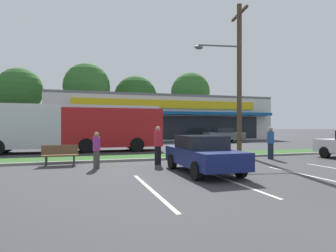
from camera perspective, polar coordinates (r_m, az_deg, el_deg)
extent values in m
cube|color=#2D5B23|center=(16.94, 1.40, -5.96)|extent=(56.00, 2.20, 0.12)
cube|color=gray|center=(15.80, 2.83, -6.40)|extent=(56.00, 0.24, 0.12)
cube|color=silver|center=(8.45, -3.37, -12.52)|extent=(0.12, 4.80, 0.01)
cube|color=silver|center=(9.83, 12.70, -10.72)|extent=(0.12, 4.80, 0.01)
cube|color=silver|center=(11.81, 26.64, -8.90)|extent=(0.12, 4.80, 0.01)
cube|color=beige|center=(39.10, -2.04, 1.27)|extent=(27.87, 11.30, 5.31)
cube|color=black|center=(33.64, 0.53, -0.34)|extent=(23.41, 0.08, 2.76)
cube|color=#0F4C8C|center=(33.05, 0.88, 2.60)|extent=(26.19, 1.40, 0.35)
cube|color=gold|center=(33.70, 0.55, 4.35)|extent=(22.29, 0.16, 0.96)
cube|color=slate|center=(39.26, -2.04, 5.37)|extent=(27.87, 11.30, 0.30)
cylinder|color=#473323|center=(46.63, -27.43, 0.59)|extent=(0.44, 0.44, 4.53)
sphere|color=#2D6026|center=(46.91, -27.44, 6.33)|extent=(6.46, 6.46, 6.46)
cylinder|color=#473323|center=(45.96, -15.84, 1.05)|extent=(0.44, 0.44, 5.23)
sphere|color=#2D6026|center=(46.35, -15.84, 7.59)|extent=(7.11, 7.11, 7.11)
cylinder|color=#473323|center=(48.74, -6.48, 0.21)|extent=(0.44, 0.44, 3.90)
sphere|color=#23511E|center=(48.97, -6.48, 5.67)|extent=(7.22, 7.22, 7.22)
cylinder|color=#473323|center=(49.07, 4.47, 0.91)|extent=(0.44, 0.44, 5.08)
sphere|color=#2D6026|center=(49.40, 4.47, 6.74)|extent=(6.62, 6.62, 6.62)
cylinder|color=#4C3826|center=(18.67, 14.00, 8.92)|extent=(0.30, 0.30, 9.43)
cube|color=#4C3826|center=(19.72, 14.00, 20.82)|extent=(0.53, 2.39, 0.14)
cylinder|color=#59595B|center=(18.67, 10.15, 15.44)|extent=(2.58, 0.53, 0.10)
ellipsoid|color=#59595B|center=(18.28, 6.13, 15.28)|extent=(0.56, 0.32, 0.24)
cube|color=#AD191E|center=(21.14, -10.93, -0.31)|extent=(6.91, 2.66, 2.70)
cube|color=silver|center=(21.46, -27.77, -0.31)|extent=(5.66, 2.64, 2.70)
cube|color=silver|center=(21.10, -18.56, 3.63)|extent=(12.03, 2.50, 0.20)
cube|color=black|center=(22.36, -18.44, 0.96)|extent=(11.49, 0.25, 1.19)
cylinder|color=black|center=(22.85, -29.49, -3.30)|extent=(1.00, 0.32, 1.00)
cylinder|color=black|center=(19.92, -15.99, -3.79)|extent=(1.00, 0.32, 1.00)
cylinder|color=black|center=(22.26, -16.03, -3.38)|extent=(1.00, 0.32, 1.00)
cylinder|color=black|center=(20.24, -6.19, -3.73)|extent=(1.00, 0.32, 1.00)
cylinder|color=black|center=(22.54, -7.25, -3.33)|extent=(1.00, 0.32, 1.00)
cube|color=brown|center=(14.34, -20.63, -5.51)|extent=(1.60, 0.45, 0.06)
cube|color=brown|center=(14.12, -20.67, -4.45)|extent=(1.60, 0.06, 0.44)
cube|color=#333338|center=(14.34, -18.19, -6.41)|extent=(0.08, 0.36, 0.45)
cube|color=#333338|center=(14.41, -23.06, -6.38)|extent=(0.08, 0.36, 0.45)
cylinder|color=black|center=(18.57, 28.75, -4.64)|extent=(0.22, 0.64, 0.64)
cube|color=navy|center=(11.28, 7.02, -6.09)|extent=(1.78, 4.25, 0.63)
cube|color=black|center=(11.43, 6.58, -3.16)|extent=(1.56, 1.91, 0.50)
cylinder|color=black|center=(10.56, 14.24, -8.23)|extent=(0.22, 0.64, 0.64)
cylinder|color=black|center=(9.79, 5.69, -8.89)|extent=(0.22, 0.64, 0.64)
cylinder|color=black|center=(12.86, 8.03, -6.73)|extent=(0.22, 0.64, 0.64)
cylinder|color=black|center=(12.23, 0.82, -7.08)|extent=(0.22, 0.64, 0.64)
cube|color=#9E998C|center=(27.34, -27.82, -2.33)|extent=(4.75, 1.82, 0.75)
cube|color=black|center=(27.28, -27.33, -1.03)|extent=(2.14, 1.61, 0.50)
cylinder|color=black|center=(28.50, -30.42, -2.99)|extent=(0.64, 0.22, 0.64)
cylinder|color=black|center=(26.27, -24.99, -3.25)|extent=(0.64, 0.22, 0.64)
cylinder|color=black|center=(27.99, -24.52, -3.04)|extent=(0.64, 0.22, 0.64)
cube|color=#515459|center=(32.05, 11.10, -1.96)|extent=(4.29, 1.88, 0.76)
cube|color=black|center=(31.93, 10.76, -0.85)|extent=(1.93, 1.65, 0.48)
cylinder|color=black|center=(33.49, 12.37, -2.52)|extent=(0.64, 0.22, 0.64)
cylinder|color=black|center=(31.95, 13.96, -2.65)|extent=(0.64, 0.22, 0.64)
cylinder|color=black|center=(32.25, 8.26, -2.62)|extent=(0.64, 0.22, 0.64)
cylinder|color=black|center=(30.65, 9.70, -2.76)|extent=(0.64, 0.22, 0.64)
cylinder|color=#1E2338|center=(16.81, 19.74, -4.76)|extent=(0.30, 0.30, 0.85)
cylinder|color=#264C99|center=(16.76, 19.74, -2.15)|extent=(0.36, 0.36, 0.68)
sphere|color=tan|center=(16.75, 19.74, -0.59)|extent=(0.24, 0.24, 0.24)
cylinder|color=black|center=(13.60, -2.03, -5.86)|extent=(0.31, 0.31, 0.88)
cylinder|color=red|center=(13.54, -2.03, -2.56)|extent=(0.36, 0.36, 0.69)
sphere|color=tan|center=(13.53, -2.03, -0.58)|extent=(0.24, 0.24, 0.24)
cylinder|color=#47423D|center=(12.78, -14.03, -6.50)|extent=(0.27, 0.27, 0.76)
cylinder|color=#99338C|center=(12.72, -14.03, -3.46)|extent=(0.32, 0.32, 0.60)
sphere|color=tan|center=(12.71, -14.03, -1.64)|extent=(0.21, 0.21, 0.21)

